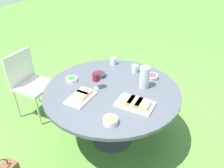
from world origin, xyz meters
name	(u,v)px	position (x,y,z in m)	size (l,w,h in m)	color
ground_plane	(112,137)	(0.00, 0.00, 0.00)	(40.00, 40.00, 0.00)	#5B8C38
dining_table	(112,95)	(0.00, 0.00, 0.63)	(1.46, 1.46, 0.72)	#4C4C51
chair_near_left	(29,80)	(0.02, 1.22, 0.52)	(0.45, 0.43, 0.89)	beige
water_pitcher	(145,77)	(0.18, -0.30, 0.84)	(0.12, 0.11, 0.24)	silver
wine_glass	(96,77)	(-0.06, 0.16, 0.85)	(0.08, 0.08, 0.18)	silver
platter_bread_main	(135,103)	(-0.17, -0.32, 0.74)	(0.24, 0.36, 0.06)	white
platter_charcuterie	(82,96)	(-0.28, 0.21, 0.74)	(0.32, 0.21, 0.06)	white
bowl_fries	(110,121)	(-0.50, -0.21, 0.75)	(0.13, 0.13, 0.06)	white
bowl_salad	(72,79)	(-0.03, 0.49, 0.74)	(0.13, 0.13, 0.04)	white
bowl_olives	(99,74)	(0.18, 0.25, 0.74)	(0.15, 0.15, 0.04)	#334256
bowl_dip_red	(151,76)	(0.39, -0.32, 0.74)	(0.15, 0.15, 0.05)	beige
cup_water_near	(135,69)	(0.46, -0.10, 0.76)	(0.07, 0.07, 0.09)	silver
cup_water_far	(113,61)	(0.54, 0.23, 0.76)	(0.08, 0.08, 0.10)	silver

